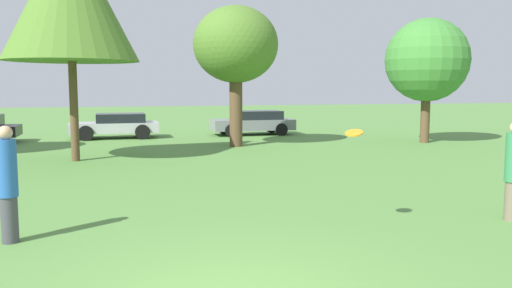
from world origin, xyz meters
TOP-DOWN VIEW (x-y plane):
  - person_thrower at (-2.79, 3.10)m, footprint 0.30×0.30m
  - frisbee at (2.60, 2.36)m, footprint 0.31×0.29m
  - tree_2 at (3.55, 14.92)m, footprint 3.37×3.37m
  - tree_3 at (11.69, 14.16)m, footprint 3.52×3.52m
  - parked_car_silver at (-1.08, 19.63)m, footprint 3.98×1.94m
  - parked_car_grey at (5.56, 19.64)m, footprint 4.08×1.84m

SIDE VIEW (x-z plane):
  - parked_car_silver at x=-1.08m, z-range 0.05..1.20m
  - parked_car_grey at x=5.56m, z-range 0.03..1.23m
  - person_thrower at x=-2.79m, z-range 0.02..1.83m
  - frisbee at x=2.60m, z-range 1.56..1.71m
  - tree_3 at x=11.69m, z-range 0.86..6.14m
  - tree_2 at x=3.55m, z-range 1.21..6.78m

